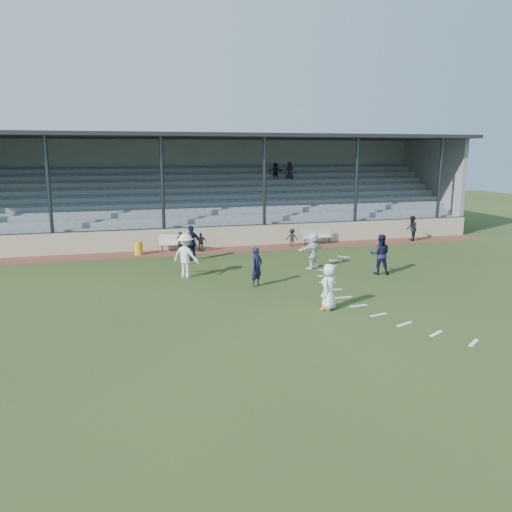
{
  "coord_description": "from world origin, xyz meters",
  "views": [
    {
      "loc": [
        -5.31,
        -17.1,
        5.57
      ],
      "look_at": [
        0.0,
        2.5,
        1.3
      ],
      "focal_mm": 35.0,
      "sensor_mm": 36.0,
      "label": 1
    }
  ],
  "objects_px": {
    "player_navy_lead": "(257,267)",
    "official": "(412,228)",
    "bench_right": "(317,235)",
    "player_white_lead": "(329,287)",
    "trash_bin": "(139,248)",
    "football": "(324,308)",
    "bench_left": "(177,241)"
  },
  "relations": [
    {
      "from": "bench_left",
      "to": "football",
      "type": "xyz_separation_m",
      "value": [
        3.89,
        -12.14,
        -0.48
      ]
    },
    {
      "from": "player_navy_lead",
      "to": "official",
      "type": "height_order",
      "value": "player_navy_lead"
    },
    {
      "from": "bench_left",
      "to": "football",
      "type": "relative_size",
      "value": 10.21
    },
    {
      "from": "player_white_lead",
      "to": "official",
      "type": "xyz_separation_m",
      "value": [
        10.6,
        11.54,
        -0.02
      ]
    },
    {
      "from": "player_white_lead",
      "to": "official",
      "type": "distance_m",
      "value": 15.67
    },
    {
      "from": "player_white_lead",
      "to": "trash_bin",
      "type": "bearing_deg",
      "value": -105.4
    },
    {
      "from": "trash_bin",
      "to": "player_white_lead",
      "type": "bearing_deg",
      "value": -61.91
    },
    {
      "from": "player_navy_lead",
      "to": "official",
      "type": "distance_m",
      "value": 14.57
    },
    {
      "from": "bench_left",
      "to": "official",
      "type": "height_order",
      "value": "official"
    },
    {
      "from": "player_white_lead",
      "to": "bench_right",
      "type": "bearing_deg",
      "value": -153.53
    },
    {
      "from": "trash_bin",
      "to": "football",
      "type": "relative_size",
      "value": 3.57
    },
    {
      "from": "bench_left",
      "to": "trash_bin",
      "type": "bearing_deg",
      "value": -155.67
    },
    {
      "from": "bench_right",
      "to": "player_white_lead",
      "type": "bearing_deg",
      "value": -118.12
    },
    {
      "from": "trash_bin",
      "to": "football",
      "type": "distance_m",
      "value": 13.2
    },
    {
      "from": "bench_right",
      "to": "player_white_lead",
      "type": "xyz_separation_m",
      "value": [
        -4.41,
        -12.09,
        0.25
      ]
    },
    {
      "from": "bench_right",
      "to": "player_navy_lead",
      "type": "distance_m",
      "value": 10.38
    },
    {
      "from": "bench_right",
      "to": "football",
      "type": "height_order",
      "value": "bench_right"
    },
    {
      "from": "player_navy_lead",
      "to": "official",
      "type": "relative_size",
      "value": 1.05
    },
    {
      "from": "bench_right",
      "to": "official",
      "type": "height_order",
      "value": "official"
    },
    {
      "from": "bench_right",
      "to": "player_navy_lead",
      "type": "xyz_separation_m",
      "value": [
        -6.08,
        -8.41,
        0.25
      ]
    },
    {
      "from": "bench_left",
      "to": "bench_right",
      "type": "height_order",
      "value": "same"
    },
    {
      "from": "football",
      "to": "player_white_lead",
      "type": "xyz_separation_m",
      "value": [
        0.19,
        0.1,
        0.74
      ]
    },
    {
      "from": "bench_right",
      "to": "football",
      "type": "bearing_deg",
      "value": -118.77
    },
    {
      "from": "bench_left",
      "to": "player_white_lead",
      "type": "bearing_deg",
      "value": -57.47
    },
    {
      "from": "trash_bin",
      "to": "football",
      "type": "height_order",
      "value": "trash_bin"
    },
    {
      "from": "bench_right",
      "to": "player_white_lead",
      "type": "height_order",
      "value": "player_white_lead"
    },
    {
      "from": "bench_left",
      "to": "football",
      "type": "height_order",
      "value": "bench_left"
    },
    {
      "from": "football",
      "to": "player_white_lead",
      "type": "bearing_deg",
      "value": 27.13
    },
    {
      "from": "player_white_lead",
      "to": "bench_left",
      "type": "bearing_deg",
      "value": -114.76
    },
    {
      "from": "football",
      "to": "player_navy_lead",
      "type": "height_order",
      "value": "player_navy_lead"
    },
    {
      "from": "football",
      "to": "player_navy_lead",
      "type": "bearing_deg",
      "value": 111.29
    },
    {
      "from": "player_navy_lead",
      "to": "official",
      "type": "bearing_deg",
      "value": -5.07
    }
  ]
}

